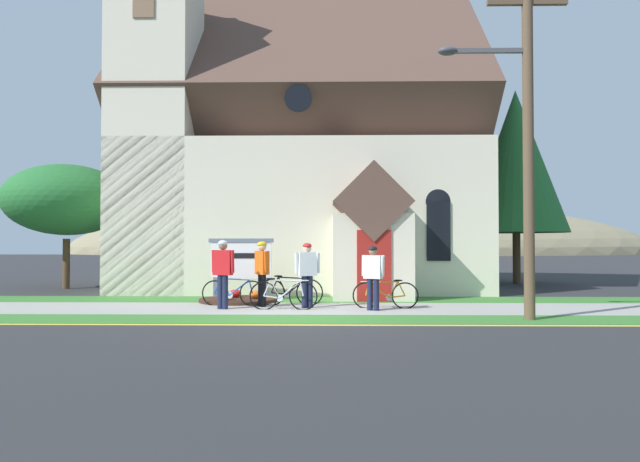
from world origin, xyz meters
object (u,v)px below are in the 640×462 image
church_sign (241,260)px  cyclist_in_orange_jersey (223,268)px  bicycle_white (283,295)px  cyclist_in_green_jersey (373,273)px  bicycle_silver (386,294)px  yard_deciduous_tree (67,200)px  cyclist_in_blue_jersey (262,268)px  bicycle_orange (233,292)px  bicycle_yellow (290,291)px  roadside_conifer (516,161)px  cyclist_in_yellow_jersey (307,270)px  utility_pole (523,111)px

church_sign → cyclist_in_orange_jersey: bearing=-92.0°
bicycle_white → cyclist_in_green_jersey: size_ratio=1.07×
bicycle_white → bicycle_silver: bicycle_white is taller
cyclist_in_green_jersey → bicycle_silver: bearing=55.0°
bicycle_white → bicycle_silver: bearing=7.9°
cyclist_in_orange_jersey → yard_deciduous_tree: yard_deciduous_tree is taller
bicycle_silver → cyclist_in_blue_jersey: 3.38m
bicycle_orange → bicycle_yellow: bicycle_yellow is taller
cyclist_in_blue_jersey → cyclist_in_orange_jersey: size_ratio=0.98×
cyclist_in_orange_jersey → cyclist_in_blue_jersey: bearing=33.0°
bicycle_white → cyclist_in_green_jersey: (2.30, -0.16, 0.57)m
bicycle_silver → roadside_conifer: 12.17m
cyclist_in_blue_jersey → cyclist_in_green_jersey: cyclist_in_blue_jersey is taller
roadside_conifer → church_sign: bearing=-146.5°
cyclist_in_yellow_jersey → yard_deciduous_tree: yard_deciduous_tree is taller
cyclist_in_yellow_jersey → roadside_conifer: roadside_conifer is taller
cyclist_in_yellow_jersey → utility_pole: bearing=-23.3°
bicycle_orange → roadside_conifer: size_ratio=0.21×
cyclist_in_yellow_jersey → bicycle_orange: bearing=166.3°
yard_deciduous_tree → cyclist_in_orange_jersey: bearing=-42.1°
utility_pole → cyclist_in_orange_jersey: bearing=165.7°
cyclist_in_yellow_jersey → roadside_conifer: size_ratio=0.21×
cyclist_in_blue_jersey → cyclist_in_yellow_jersey: bearing=-13.4°
church_sign → roadside_conifer: 13.33m
cyclist_in_blue_jersey → roadside_conifer: roadside_conifer is taller
cyclist_in_green_jersey → yard_deciduous_tree: size_ratio=0.35×
cyclist_in_blue_jersey → utility_pole: bearing=-21.4°
church_sign → roadside_conifer: size_ratio=0.24×
bicycle_yellow → cyclist_in_blue_jersey: (-0.74, -0.36, 0.66)m
bicycle_silver → yard_deciduous_tree: (-11.43, 6.19, 2.98)m
bicycle_orange → cyclist_in_yellow_jersey: 2.20m
bicycle_orange → cyclist_in_yellow_jersey: (2.05, -0.50, 0.64)m
bicycle_silver → bicycle_yellow: bearing=165.3°
bicycle_yellow → roadside_conifer: (9.01, 8.44, 4.82)m
church_sign → cyclist_in_green_jersey: size_ratio=1.21×
bicycle_yellow → cyclist_in_green_jersey: (2.19, -1.21, 0.57)m
yard_deciduous_tree → bicycle_orange: bearing=-37.8°
church_sign → bicycle_white: bearing=-58.9°
cyclist_in_yellow_jersey → bicycle_silver: bearing=-0.5°
church_sign → utility_pole: size_ratio=0.23×
cyclist_in_orange_jersey → yard_deciduous_tree: 9.95m
utility_pole → cyclist_in_blue_jersey: bearing=158.6°
church_sign → yard_deciduous_tree: (-7.28, 4.09, 2.14)m
cyclist_in_green_jersey → roadside_conifer: size_ratio=0.20×
bicycle_orange → cyclist_in_blue_jersey: bearing=-14.2°
cyclist_in_green_jersey → cyclist_in_blue_jersey: bearing=163.9°
bicycle_orange → cyclist_in_green_jersey: cyclist_in_green_jersey is taller
bicycle_yellow → yard_deciduous_tree: (-8.87, 5.52, 2.96)m
bicycle_silver → yard_deciduous_tree: 13.34m
bicycle_orange → yard_deciduous_tree: (-7.32, 5.67, 2.98)m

